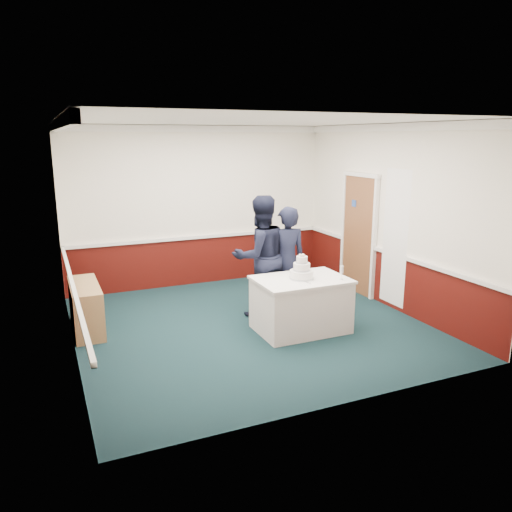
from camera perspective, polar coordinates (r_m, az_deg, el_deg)
name	(u,v)px	position (r m, az deg, el deg)	size (l,w,h in m)	color
ground	(250,325)	(7.63, -0.65, -7.94)	(5.00, 5.00, 0.00)	#142D31
room_shell	(239,191)	(7.74, -1.92, 7.39)	(5.00, 5.00, 3.00)	white
sideboard	(86,307)	(7.75, -18.84, -5.58)	(0.41, 1.20, 0.70)	#9B714B
cake_table	(301,304)	(7.36, 5.15, -5.49)	(1.32, 0.92, 0.79)	white
wedding_cake	(302,271)	(7.21, 5.23, -1.74)	(0.35, 0.35, 0.36)	white
cake_knife	(306,282)	(7.06, 5.78, -2.99)	(0.01, 0.22, 0.01)	silver
champagne_flute	(342,270)	(7.22, 9.79, -1.62)	(0.05, 0.05, 0.21)	silver
person_man	(260,256)	(7.82, 0.50, -0.03)	(0.93, 0.73, 1.92)	black
person_woman	(286,261)	(7.90, 3.49, -0.57)	(0.64, 0.42, 1.74)	black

